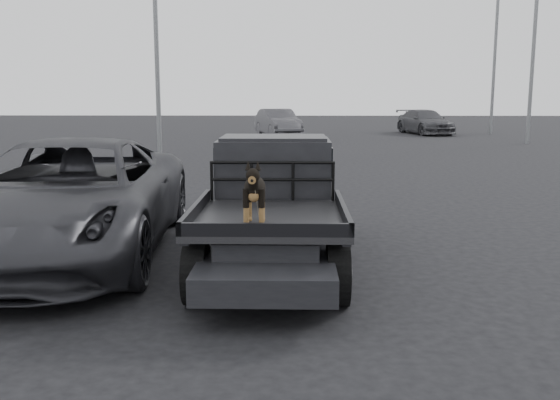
{
  "coord_description": "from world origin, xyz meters",
  "views": [
    {
      "loc": [
        0.49,
        -7.33,
        2.47
      ],
      "look_at": [
        0.33,
        -0.65,
        1.31
      ],
      "focal_mm": 40.0,
      "sensor_mm": 36.0,
      "label": 1
    }
  ],
  "objects_px": {
    "flatbed_ute": "(272,234)",
    "distant_car_b": "(425,122)",
    "distant_car_a": "(278,123)",
    "parked_suv": "(69,198)",
    "dog": "(255,193)"
  },
  "relations": [
    {
      "from": "dog",
      "to": "distant_car_a",
      "type": "height_order",
      "value": "dog"
    },
    {
      "from": "parked_suv",
      "to": "distant_car_a",
      "type": "bearing_deg",
      "value": 81.03
    },
    {
      "from": "flatbed_ute",
      "to": "distant_car_b",
      "type": "bearing_deg",
      "value": 74.3
    },
    {
      "from": "parked_suv",
      "to": "distant_car_a",
      "type": "distance_m",
      "value": 26.26
    },
    {
      "from": "flatbed_ute",
      "to": "dog",
      "type": "relative_size",
      "value": 7.3
    },
    {
      "from": "dog",
      "to": "distant_car_a",
      "type": "relative_size",
      "value": 0.16
    },
    {
      "from": "distant_car_b",
      "to": "flatbed_ute",
      "type": "bearing_deg",
      "value": -119.52
    },
    {
      "from": "dog",
      "to": "parked_suv",
      "type": "bearing_deg",
      "value": 146.31
    },
    {
      "from": "flatbed_ute",
      "to": "dog",
      "type": "distance_m",
      "value": 1.68
    },
    {
      "from": "dog",
      "to": "distant_car_b",
      "type": "height_order",
      "value": "dog"
    },
    {
      "from": "flatbed_ute",
      "to": "distant_car_a",
      "type": "distance_m",
      "value": 26.67
    },
    {
      "from": "parked_suv",
      "to": "distant_car_a",
      "type": "xyz_separation_m",
      "value": [
        2.5,
        26.14,
        -0.11
      ]
    },
    {
      "from": "parked_suv",
      "to": "distant_car_a",
      "type": "relative_size",
      "value": 1.36
    },
    {
      "from": "flatbed_ute",
      "to": "distant_car_b",
      "type": "distance_m",
      "value": 30.07
    },
    {
      "from": "distant_car_a",
      "to": "parked_suv",
      "type": "bearing_deg",
      "value": -112.55
    }
  ]
}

